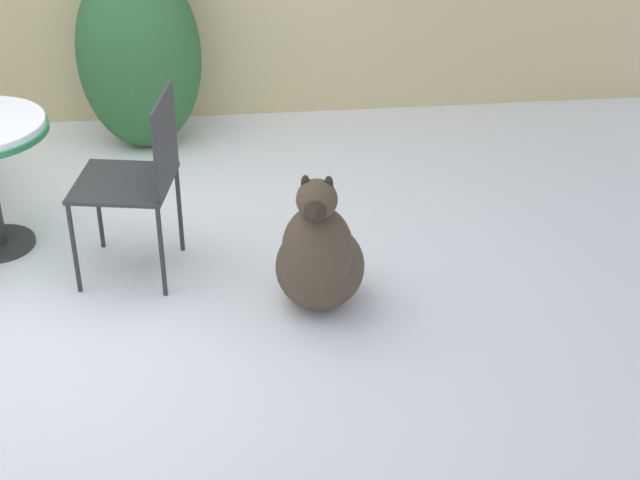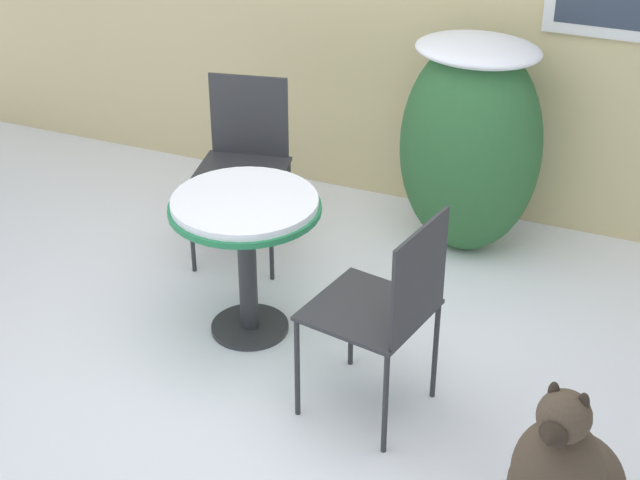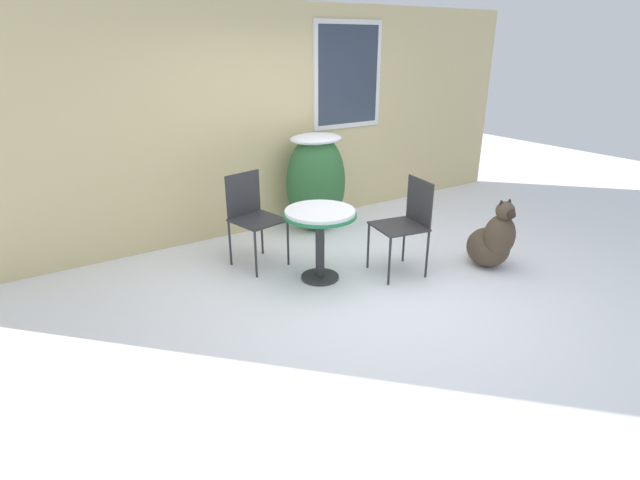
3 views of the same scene
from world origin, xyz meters
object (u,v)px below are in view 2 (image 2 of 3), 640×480
Objects in this scene: patio_chair_far_side at (386,306)px; dog at (563,480)px; patio_table at (246,225)px; patio_chair_near_table at (244,158)px.

dog is at bearing 73.53° from patio_chair_far_side.
patio_table is 0.75× the size of patio_chair_far_side.
patio_chair_far_side is 1.25× the size of dog.
dog is at bearing -47.98° from patio_chair_near_table.
dog is (0.85, -0.43, -0.27)m from patio_chair_far_side.
patio_chair_near_table is 1.59m from patio_chair_far_side.
patio_table is at bearing -101.83° from patio_chair_far_side.
patio_chair_near_table is at bearing 117.58° from patio_table.
patio_chair_near_table and patio_chair_far_side have the same top height.
patio_chair_near_table is 2.54m from dog.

